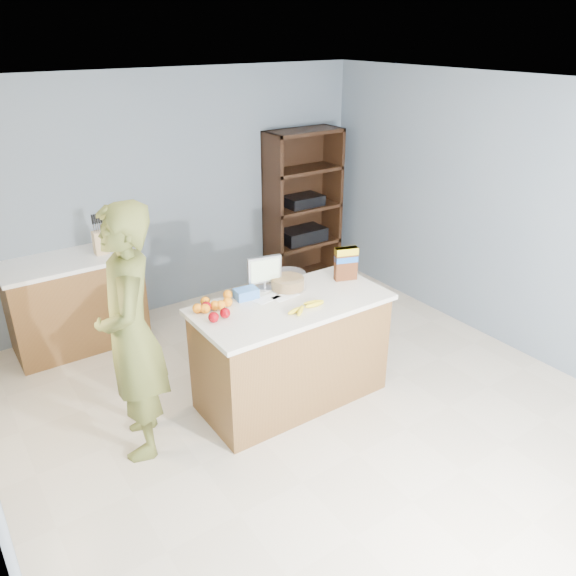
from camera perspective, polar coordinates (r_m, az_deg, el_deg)
floor at (r=4.66m, az=2.49°, el=-12.75°), size 4.50×5.00×0.02m
walls at (r=3.87m, az=2.95°, el=6.94°), size 4.52×5.02×2.51m
counter_peninsula at (r=4.62m, az=0.35°, el=-6.80°), size 1.56×0.76×0.90m
back_cabinet at (r=5.75m, az=-20.73°, el=-1.37°), size 1.24×0.62×0.90m
shelving_unit at (r=6.79m, az=1.27°, el=8.03°), size 0.90×0.40×1.80m
person at (r=4.01m, az=-15.66°, el=-4.57°), size 0.64×0.79×1.87m
knife_block at (r=5.56m, az=-18.55°, el=4.47°), size 0.12×0.10×0.31m
envelopes at (r=4.45m, az=-1.21°, el=-0.97°), size 0.38×0.18×0.00m
bananas at (r=4.26m, az=1.86°, el=-1.94°), size 0.36×0.17×0.04m
apples at (r=4.17m, az=-7.44°, el=-2.46°), size 0.18×0.26×0.08m
oranges at (r=4.31m, az=-7.51°, el=-1.58°), size 0.38×0.21×0.08m
blue_carton at (r=4.44m, az=-4.27°, el=-0.56°), size 0.19×0.14×0.08m
salad_bowl at (r=4.59m, az=-0.03°, el=0.66°), size 0.30×0.30×0.13m
tv at (r=4.54m, az=-2.40°, el=1.74°), size 0.28×0.12×0.28m
cereal_box at (r=4.73m, az=5.92°, el=2.73°), size 0.20×0.13×0.29m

